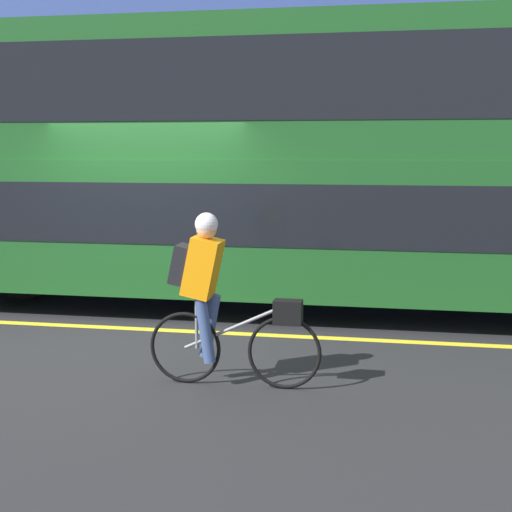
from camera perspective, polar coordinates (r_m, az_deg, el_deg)
The scene contains 8 objects.
ground_plane at distance 8.65m, azimuth -9.81°, elevation -6.20°, with size 80.00×80.00×0.00m, color #232326.
road_center_line at distance 8.88m, azimuth -9.25°, elevation -5.77°, with size 50.00×0.14×0.01m, color yellow.
sidewalk_curb at distance 14.39m, azimuth -1.44°, elevation 0.11°, with size 60.00×2.54×0.12m.
building_facade at distance 15.65m, azimuth -0.38°, elevation 12.11°, with size 60.00×0.30×6.27m.
bus at distance 9.71m, azimuth 1.22°, elevation 8.15°, with size 11.87×2.50×3.79m.
cyclist_on_bike at distance 6.58m, azimuth -3.25°, elevation -3.01°, with size 1.63×0.32×1.62m.
trash_bin at distance 15.93m, azimuth -18.96°, elevation 2.51°, with size 0.46×0.46×1.00m.
street_sign_post at distance 14.26m, azimuth -4.27°, elevation 6.46°, with size 0.36×0.09×2.77m.
Camera 1 is at (2.94, -7.84, 2.21)m, focal length 50.00 mm.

